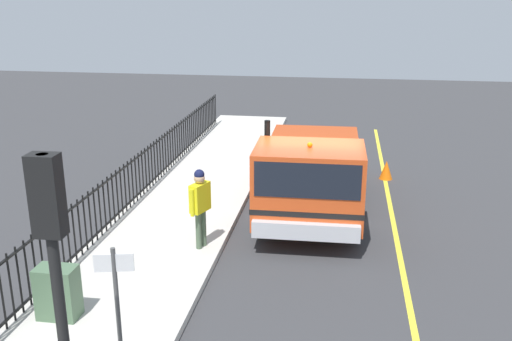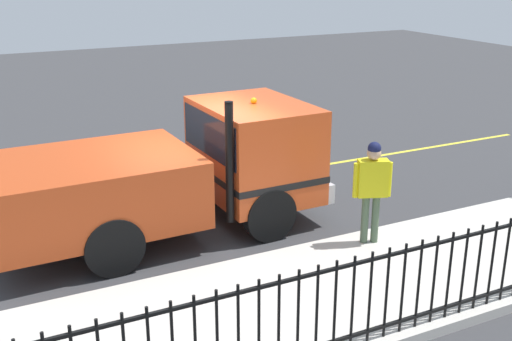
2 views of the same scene
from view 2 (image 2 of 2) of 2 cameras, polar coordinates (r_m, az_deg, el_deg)
The scene contains 6 objects.
ground_plane at distance 11.69m, azimuth -5.35°, elevation -5.20°, with size 49.96×49.96×0.00m, color #38383A.
sidewalk_slab at distance 9.05m, azimuth 2.27°, elevation -12.19°, with size 2.98×22.71×0.15m, color beige.
lane_marking at distance 13.54m, azimuth -8.61°, elevation -1.90°, with size 0.12×20.44×0.01m, color yellow.
work_truck at distance 11.24m, azimuth -6.40°, elevation 0.39°, with size 2.54×5.83×2.55m.
worker_standing at distance 10.51m, azimuth 10.49°, elevation -1.02°, with size 0.39×0.61×1.76m.
iron_fence at distance 7.72m, azimuth 7.16°, elevation -12.15°, with size 0.04×19.34×1.24m.
Camera 2 is at (10.01, -3.77, 4.73)m, focal length 44.19 mm.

